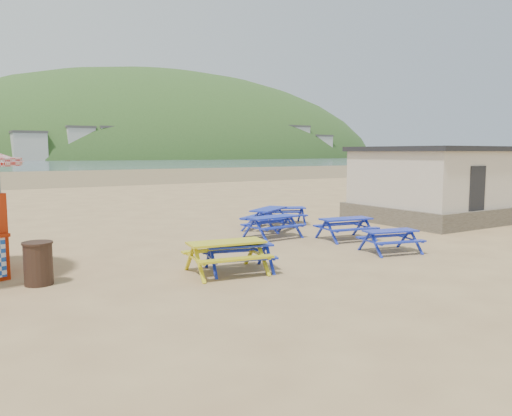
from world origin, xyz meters
TOP-DOWN VIEW (x-y plane):
  - ground at (0.00, 0.00)m, footprint 400.00×400.00m
  - wet_sand at (0.00, 55.00)m, footprint 400.00×400.00m
  - picnic_table_blue_a at (1.38, 1.04)m, footprint 1.84×1.52m
  - picnic_table_blue_b at (3.67, 3.51)m, footprint 2.01×1.84m
  - picnic_table_blue_c at (2.27, 2.61)m, footprint 2.44×2.33m
  - picnic_table_blue_d at (-2.07, -2.55)m, footprint 1.91×1.69m
  - picnic_table_blue_e at (2.84, -2.91)m, footprint 1.82×1.59m
  - picnic_table_blue_f at (3.21, -0.62)m, footprint 1.93×1.66m
  - picnic_table_yellow at (-2.42, -2.56)m, footprint 2.05×1.74m
  - litter_bin at (-6.45, -1.27)m, footprint 0.65×0.65m
  - amenity_block at (10.50, 1.00)m, footprint 7.40×5.40m
  - headland_town at (90.00, 229.68)m, footprint 264.00×144.00m

SIDE VIEW (x-z plane):
  - headland_town at x=90.00m, z-range -63.91..44.09m
  - ground at x=0.00m, z-range 0.00..0.00m
  - wet_sand at x=0.00m, z-range 0.00..0.00m
  - picnic_table_blue_e at x=2.84m, z-range 0.00..0.66m
  - picnic_table_blue_d at x=-2.07m, z-range 0.00..0.68m
  - picnic_table_blue_b at x=3.67m, z-range 0.00..0.68m
  - picnic_table_blue_f at x=3.21m, z-range 0.00..0.73m
  - picnic_table_blue_a at x=1.38m, z-range 0.00..0.74m
  - picnic_table_yellow at x=-2.42m, z-range 0.00..0.78m
  - picnic_table_blue_c at x=2.27m, z-range 0.00..0.80m
  - litter_bin at x=-6.45m, z-range 0.01..0.97m
  - amenity_block at x=10.50m, z-range -0.01..3.14m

